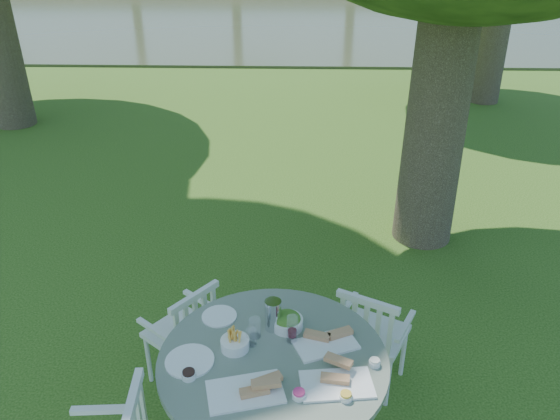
# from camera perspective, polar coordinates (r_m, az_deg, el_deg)

# --- Properties ---
(ground) EXTENTS (140.00, 140.00, 0.00)m
(ground) POSITION_cam_1_polar(r_m,az_deg,el_deg) (4.85, -0.08, -10.05)
(ground) COLOR #1F410D
(ground) RESTS_ON ground
(table) EXTENTS (1.27, 1.27, 0.85)m
(table) POSITION_cam_1_polar(r_m,az_deg,el_deg) (3.24, -0.72, -17.51)
(table) COLOR black
(table) RESTS_ON ground
(chair_ne) EXTENTS (0.56, 0.55, 0.84)m
(chair_ne) POSITION_cam_1_polar(r_m,az_deg,el_deg) (3.85, 9.35, -12.58)
(chair_ne) COLOR silver
(chair_ne) RESTS_ON ground
(chair_nw) EXTENTS (0.57, 0.57, 0.83)m
(chair_nw) POSITION_cam_1_polar(r_m,az_deg,el_deg) (3.90, -9.61, -12.21)
(chair_nw) COLOR silver
(chair_nw) RESTS_ON ground
(tableware) EXTENTS (1.17, 0.87, 0.19)m
(tableware) POSITION_cam_1_polar(r_m,az_deg,el_deg) (3.13, -1.07, -13.77)
(tableware) COLOR white
(tableware) RESTS_ON table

